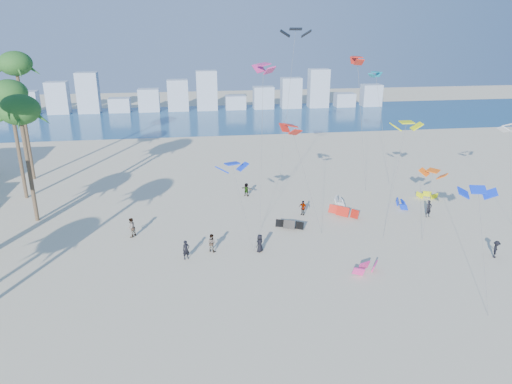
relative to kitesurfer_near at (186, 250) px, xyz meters
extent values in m
plane|color=beige|center=(3.44, -12.59, -0.85)|extent=(220.00, 220.00, 0.00)
plane|color=navy|center=(3.44, 59.41, -0.84)|extent=(220.00, 220.00, 0.00)
imported|color=black|center=(0.00, 0.00, 0.00)|extent=(0.72, 0.60, 1.69)
imported|color=gray|center=(2.20, 1.14, -0.02)|extent=(1.01, 0.97, 1.64)
imported|color=black|center=(6.37, 0.49, -0.03)|extent=(0.91, 0.94, 1.62)
imported|color=gray|center=(11.98, 8.17, -0.07)|extent=(0.93, 0.90, 1.56)
imported|color=black|center=(26.11, -3.36, -0.08)|extent=(1.07, 1.12, 1.53)
imported|color=gray|center=(6.88, 14.57, -0.08)|extent=(1.41, 1.20, 1.53)
imported|color=black|center=(24.59, 5.86, 0.06)|extent=(0.74, 0.58, 1.80)
imported|color=gray|center=(-5.03, 5.15, 0.08)|extent=(1.09, 1.14, 1.85)
cylinder|color=#595959|center=(5.08, 2.03, 2.80)|extent=(1.55, 2.64, 7.29)
cylinder|color=#595959|center=(11.34, 4.50, 4.17)|extent=(2.84, 2.18, 10.03)
cylinder|color=#595959|center=(19.51, 3.42, 4.18)|extent=(2.99, 3.88, 10.06)
cylinder|color=#595959|center=(7.46, 6.89, 6.77)|extent=(0.65, 2.52, 15.24)
cylinder|color=#595959|center=(23.92, 17.93, 5.69)|extent=(1.41, 4.03, 13.07)
cylinder|color=#595959|center=(22.47, 2.30, 1.98)|extent=(1.98, 3.17, 5.66)
cylinder|color=#595959|center=(12.08, 17.80, 8.15)|extent=(2.57, 4.72, 18.01)
cylinder|color=#595959|center=(32.11, 4.62, 3.79)|extent=(0.25, 3.47, 9.27)
cylinder|color=#595959|center=(20.96, -8.95, 2.93)|extent=(0.80, 4.63, 7.57)
cylinder|color=#595959|center=(20.41, 15.66, 6.70)|extent=(1.28, 2.62, 15.09)
cylinder|color=brown|center=(-14.87, 10.41, 4.76)|extent=(0.40, 0.40, 11.20)
ellipsoid|color=#1F571E|center=(-14.87, 10.41, 10.36)|extent=(3.80, 3.80, 2.85)
cylinder|color=brown|center=(-17.92, 17.41, 5.04)|extent=(0.40, 0.40, 11.78)
ellipsoid|color=#1F571E|center=(-17.92, 17.41, 10.93)|extent=(3.80, 3.80, 2.85)
cylinder|color=brown|center=(-19.03, 24.41, 6.25)|extent=(0.40, 0.40, 14.19)
ellipsoid|color=#1F571E|center=(-19.03, 24.41, 13.35)|extent=(3.80, 3.80, 2.85)
cube|color=#9EADBF|center=(-32.36, 69.41, 1.55)|extent=(4.40, 3.00, 4.80)
cube|color=#9EADBF|center=(-26.16, 69.41, 2.45)|extent=(4.40, 3.00, 6.60)
cube|color=#9EADBF|center=(-19.96, 69.41, 3.35)|extent=(4.40, 3.00, 8.40)
cube|color=#9EADBF|center=(-13.76, 69.41, 0.65)|extent=(4.40, 3.00, 3.00)
cube|color=#9EADBF|center=(-7.56, 69.41, 1.55)|extent=(4.40, 3.00, 4.80)
cube|color=#9EADBF|center=(-1.36, 69.41, 2.45)|extent=(4.40, 3.00, 6.60)
cube|color=#9EADBF|center=(4.84, 69.41, 3.35)|extent=(4.40, 3.00, 8.40)
cube|color=#9EADBF|center=(11.04, 69.41, 0.65)|extent=(4.40, 3.00, 3.00)
cube|color=#9EADBF|center=(17.24, 69.41, 1.55)|extent=(4.40, 3.00, 4.80)
cube|color=#9EADBF|center=(23.44, 69.41, 2.45)|extent=(4.40, 3.00, 6.60)
cube|color=#9EADBF|center=(29.64, 69.41, 3.35)|extent=(4.40, 3.00, 8.40)
cube|color=#9EADBF|center=(35.84, 69.41, 0.65)|extent=(4.40, 3.00, 3.00)
cube|color=#9EADBF|center=(42.04, 69.41, 1.55)|extent=(4.40, 3.00, 4.80)
camera|label=1|loc=(0.78, -37.36, 18.62)|focal=34.17mm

